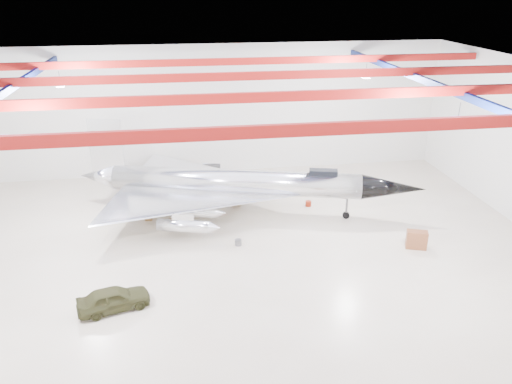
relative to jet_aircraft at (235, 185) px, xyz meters
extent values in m
plane|color=#C0AF98|center=(-0.84, -5.95, -2.22)|extent=(40.00, 40.00, 0.00)
plane|color=silver|center=(-0.84, 9.05, 3.28)|extent=(40.00, 0.00, 40.00)
plane|color=#0A0F38|center=(-0.84, -5.95, 8.78)|extent=(40.00, 40.00, 0.00)
cube|color=maroon|center=(-0.84, -14.95, 8.18)|extent=(39.50, 0.25, 0.50)
cube|color=maroon|center=(-0.84, -8.95, 8.18)|extent=(39.50, 0.25, 0.50)
cube|color=maroon|center=(-0.84, -2.95, 8.18)|extent=(39.50, 0.25, 0.50)
cube|color=maroon|center=(-0.84, 3.05, 8.18)|extent=(39.50, 0.25, 0.50)
cube|color=#0D1C52|center=(11.16, -5.95, 7.88)|extent=(0.25, 29.50, 0.40)
cube|color=silver|center=(-10.84, -11.95, 7.48)|extent=(0.55, 0.55, 0.25)
cube|color=silver|center=(9.16, -11.95, 7.48)|extent=(0.55, 0.55, 0.25)
cube|color=silver|center=(-10.84, 0.05, 7.48)|extent=(0.55, 0.55, 0.25)
cube|color=silver|center=(9.16, 0.05, 7.48)|extent=(0.55, 0.55, 0.25)
cylinder|color=silver|center=(0.05, -0.01, 0.26)|extent=(17.51, 6.31, 1.77)
cone|color=black|center=(10.70, -2.89, 0.26)|extent=(4.72, 2.86, 1.77)
cone|color=silver|center=(-9.75, 2.64, 0.26)|extent=(3.02, 2.40, 1.77)
cube|color=silver|center=(-8.90, 2.41, 2.55)|extent=(2.41, 0.75, 3.97)
cube|color=black|center=(6.01, -1.62, 1.18)|extent=(2.06, 1.19, 0.44)
cylinder|color=silver|center=(-3.78, -4.01, -0.98)|extent=(3.45, 1.64, 0.79)
cylinder|color=silver|center=(-3.20, -1.88, -0.98)|extent=(3.45, 1.64, 0.79)
cylinder|color=silver|center=(-1.82, 3.23, -0.98)|extent=(3.45, 1.64, 0.79)
cylinder|color=silver|center=(-1.24, 5.37, -0.98)|extent=(3.45, 1.64, 0.79)
cylinder|color=#59595B|center=(7.72, -2.09, -1.42)|extent=(0.16, 0.16, 1.59)
cylinder|color=black|center=(7.72, -2.09, -1.97)|extent=(0.53, 0.32, 0.49)
cylinder|color=#59595B|center=(-3.94, -1.22, -1.42)|extent=(0.16, 0.16, 1.59)
cylinder|color=black|center=(-3.94, -1.22, -1.97)|extent=(0.53, 0.32, 0.49)
cylinder|color=#59595B|center=(-2.79, 3.04, -1.42)|extent=(0.16, 0.16, 1.59)
cylinder|color=black|center=(-2.79, 3.04, -1.97)|extent=(0.53, 0.32, 0.49)
imported|color=#33341A|center=(-7.50, -10.56, -1.59)|extent=(3.91, 2.38, 1.25)
cube|color=brown|center=(10.73, -6.90, -1.63)|extent=(1.41, 1.03, 1.17)
cube|color=olive|center=(-6.21, -0.18, -2.04)|extent=(0.51, 0.42, 0.34)
cube|color=#A42710|center=(-3.56, 3.24, -2.06)|extent=(0.51, 0.45, 0.30)
cylinder|color=#59595B|center=(-0.36, -4.80, -2.02)|extent=(0.48, 0.48, 0.38)
cube|color=olive|center=(0.28, 1.56, -1.99)|extent=(0.80, 0.73, 0.45)
cube|color=#59595B|center=(-7.38, 1.69, -2.10)|extent=(0.39, 0.35, 0.23)
cylinder|color=#A42710|center=(5.60, 0.41, -2.02)|extent=(0.44, 0.44, 0.39)
cube|color=olive|center=(-4.41, -1.03, -2.02)|extent=(0.67, 0.62, 0.38)
cylinder|color=#59595B|center=(2.29, 5.01, -2.06)|extent=(0.43, 0.43, 0.31)
camera|label=1|loc=(-3.59, -32.81, 13.35)|focal=35.00mm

